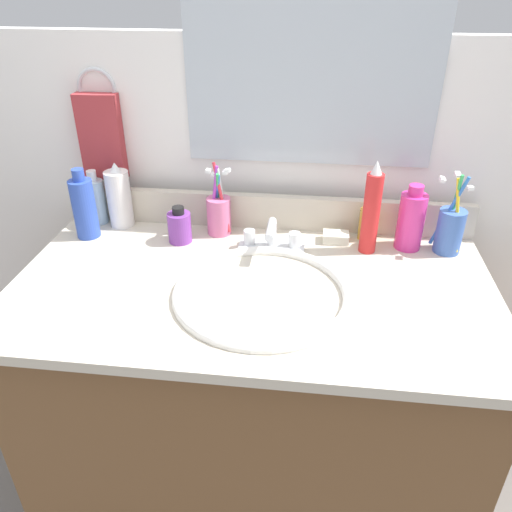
{
  "coord_description": "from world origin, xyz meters",
  "views": [
    {
      "loc": [
        0.12,
        -0.92,
        1.44
      ],
      "look_at": [
        0.01,
        0.0,
        0.9
      ],
      "focal_mm": 35.45,
      "sensor_mm": 36.0,
      "label": 1
    }
  ],
  "objects_px": {
    "cup_pink": "(219,213)",
    "bottle_shampoo_blue": "(84,207)",
    "hand_towel": "(101,137)",
    "bottle_spray_red": "(371,211)",
    "bottle_lotion_white": "(119,198)",
    "bottle_oil_amber": "(367,223)",
    "bottle_gel_clear": "(96,201)",
    "bottle_soap_pink": "(411,220)",
    "soap_bar": "(336,237)",
    "cup_blue_plastic": "(450,229)",
    "faucet": "(272,240)",
    "bottle_cream_purple": "(180,227)"
  },
  "relations": [
    {
      "from": "faucet",
      "to": "bottle_shampoo_blue",
      "type": "xyz_separation_m",
      "value": [
        -0.47,
        0.02,
        0.05
      ]
    },
    {
      "from": "bottle_lotion_white",
      "to": "soap_bar",
      "type": "bearing_deg",
      "value": -2.83
    },
    {
      "from": "soap_bar",
      "to": "faucet",
      "type": "bearing_deg",
      "value": -157.74
    },
    {
      "from": "bottle_soap_pink",
      "to": "bottle_lotion_white",
      "type": "distance_m",
      "value": 0.74
    },
    {
      "from": "faucet",
      "to": "bottle_lotion_white",
      "type": "height_order",
      "value": "bottle_lotion_white"
    },
    {
      "from": "bottle_spray_red",
      "to": "cup_blue_plastic",
      "type": "distance_m",
      "value": 0.2
    },
    {
      "from": "hand_towel",
      "to": "bottle_soap_pink",
      "type": "xyz_separation_m",
      "value": [
        0.79,
        -0.09,
        -0.15
      ]
    },
    {
      "from": "bottle_shampoo_blue",
      "to": "bottle_lotion_white",
      "type": "distance_m",
      "value": 0.1
    },
    {
      "from": "faucet",
      "to": "bottle_oil_amber",
      "type": "xyz_separation_m",
      "value": [
        0.23,
        0.09,
        0.01
      ]
    },
    {
      "from": "bottle_cream_purple",
      "to": "soap_bar",
      "type": "relative_size",
      "value": 1.47
    },
    {
      "from": "bottle_gel_clear",
      "to": "cup_pink",
      "type": "height_order",
      "value": "cup_pink"
    },
    {
      "from": "bottle_gel_clear",
      "to": "bottle_spray_red",
      "type": "relative_size",
      "value": 0.64
    },
    {
      "from": "bottle_cream_purple",
      "to": "soap_bar",
      "type": "distance_m",
      "value": 0.39
    },
    {
      "from": "bottle_gel_clear",
      "to": "bottle_soap_pink",
      "type": "xyz_separation_m",
      "value": [
        0.81,
        -0.04,
        0.01
      ]
    },
    {
      "from": "bottle_oil_amber",
      "to": "soap_bar",
      "type": "height_order",
      "value": "bottle_oil_amber"
    },
    {
      "from": "hand_towel",
      "to": "bottle_spray_red",
      "type": "height_order",
      "value": "hand_towel"
    },
    {
      "from": "bottle_soap_pink",
      "to": "cup_pink",
      "type": "distance_m",
      "value": 0.47
    },
    {
      "from": "bottle_soap_pink",
      "to": "cup_blue_plastic",
      "type": "relative_size",
      "value": 0.82
    },
    {
      "from": "bottle_soap_pink",
      "to": "bottle_spray_red",
      "type": "height_order",
      "value": "bottle_spray_red"
    },
    {
      "from": "faucet",
      "to": "bottle_shampoo_blue",
      "type": "relative_size",
      "value": 0.89
    },
    {
      "from": "bottle_gel_clear",
      "to": "cup_blue_plastic",
      "type": "xyz_separation_m",
      "value": [
        0.9,
        -0.05,
        -0.0
      ]
    },
    {
      "from": "bottle_gel_clear",
      "to": "bottle_lotion_white",
      "type": "relative_size",
      "value": 0.84
    },
    {
      "from": "bottle_soap_pink",
      "to": "bottle_spray_red",
      "type": "relative_size",
      "value": 0.71
    },
    {
      "from": "cup_pink",
      "to": "soap_bar",
      "type": "xyz_separation_m",
      "value": [
        0.3,
        -0.01,
        -0.04
      ]
    },
    {
      "from": "bottle_shampoo_blue",
      "to": "soap_bar",
      "type": "bearing_deg",
      "value": 4.05
    },
    {
      "from": "faucet",
      "to": "cup_pink",
      "type": "xyz_separation_m",
      "value": [
        -0.14,
        0.08,
        0.03
      ]
    },
    {
      "from": "bottle_gel_clear",
      "to": "cup_blue_plastic",
      "type": "bearing_deg",
      "value": -3.38
    },
    {
      "from": "faucet",
      "to": "soap_bar",
      "type": "xyz_separation_m",
      "value": [
        0.16,
        0.06,
        -0.02
      ]
    },
    {
      "from": "faucet",
      "to": "bottle_cream_purple",
      "type": "bearing_deg",
      "value": 175.17
    },
    {
      "from": "hand_towel",
      "to": "bottle_soap_pink",
      "type": "bearing_deg",
      "value": -6.58
    },
    {
      "from": "bottle_lotion_white",
      "to": "bottle_oil_amber",
      "type": "relative_size",
      "value": 1.87
    },
    {
      "from": "faucet",
      "to": "bottle_soap_pink",
      "type": "height_order",
      "value": "bottle_soap_pink"
    },
    {
      "from": "bottle_lotion_white",
      "to": "cup_blue_plastic",
      "type": "xyz_separation_m",
      "value": [
        0.83,
        -0.05,
        -0.02
      ]
    },
    {
      "from": "bottle_spray_red",
      "to": "hand_towel",
      "type": "bearing_deg",
      "value": 170.04
    },
    {
      "from": "hand_towel",
      "to": "bottle_shampoo_blue",
      "type": "relative_size",
      "value": 1.22
    },
    {
      "from": "bottle_gel_clear",
      "to": "bottle_oil_amber",
      "type": "distance_m",
      "value": 0.71
    },
    {
      "from": "bottle_oil_amber",
      "to": "soap_bar",
      "type": "xyz_separation_m",
      "value": [
        -0.08,
        -0.03,
        -0.03
      ]
    },
    {
      "from": "bottle_shampoo_blue",
      "to": "soap_bar",
      "type": "distance_m",
      "value": 0.63
    },
    {
      "from": "cup_blue_plastic",
      "to": "cup_pink",
      "type": "xyz_separation_m",
      "value": [
        -0.56,
        0.03,
        -0.0
      ]
    },
    {
      "from": "faucet",
      "to": "bottle_shampoo_blue",
      "type": "distance_m",
      "value": 0.48
    },
    {
      "from": "cup_pink",
      "to": "bottle_shampoo_blue",
      "type": "bearing_deg",
      "value": -170.17
    },
    {
      "from": "bottle_oil_amber",
      "to": "bottle_soap_pink",
      "type": "bearing_deg",
      "value": -19.14
    },
    {
      "from": "cup_pink",
      "to": "soap_bar",
      "type": "bearing_deg",
      "value": -2.44
    },
    {
      "from": "cup_blue_plastic",
      "to": "cup_pink",
      "type": "distance_m",
      "value": 0.57
    },
    {
      "from": "cup_pink",
      "to": "faucet",
      "type": "bearing_deg",
      "value": -28.25
    },
    {
      "from": "faucet",
      "to": "bottle_gel_clear",
      "type": "xyz_separation_m",
      "value": [
        -0.48,
        0.1,
        0.03
      ]
    },
    {
      "from": "bottle_spray_red",
      "to": "bottle_oil_amber",
      "type": "distance_m",
      "value": 0.09
    },
    {
      "from": "bottle_lotion_white",
      "to": "bottle_oil_amber",
      "type": "bearing_deg",
      "value": -0.12
    },
    {
      "from": "bottle_soap_pink",
      "to": "cup_blue_plastic",
      "type": "bearing_deg",
      "value": -6.05
    },
    {
      "from": "bottle_shampoo_blue",
      "to": "bottle_soap_pink",
      "type": "distance_m",
      "value": 0.8
    }
  ]
}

